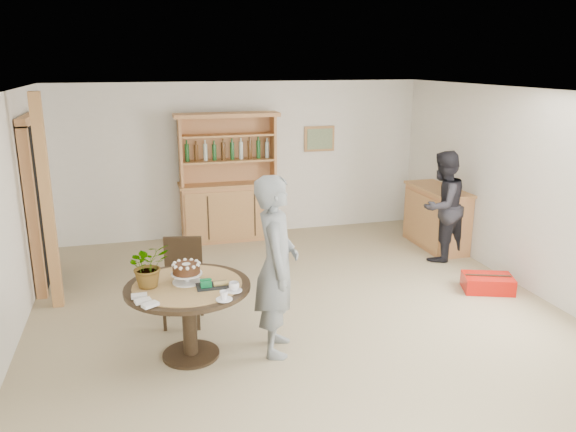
% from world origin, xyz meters
% --- Properties ---
extents(ground, '(7.00, 7.00, 0.00)m').
position_xyz_m(ground, '(0.00, 0.00, 0.00)').
color(ground, tan).
rests_on(ground, ground).
extents(room_shell, '(6.04, 7.04, 2.52)m').
position_xyz_m(room_shell, '(0.00, 0.01, 1.74)').
color(room_shell, white).
rests_on(room_shell, ground).
extents(doorway, '(0.13, 1.10, 2.18)m').
position_xyz_m(doorway, '(-2.93, 2.00, 1.11)').
color(doorway, black).
rests_on(doorway, ground).
extents(pine_post, '(0.12, 0.12, 2.50)m').
position_xyz_m(pine_post, '(-2.70, 1.20, 1.25)').
color(pine_post, '#B0834A').
rests_on(pine_post, ground).
extents(hutch, '(1.62, 0.54, 2.04)m').
position_xyz_m(hutch, '(-0.30, 3.24, 0.69)').
color(hutch, tan).
rests_on(hutch, ground).
extents(sideboard, '(0.54, 1.26, 0.94)m').
position_xyz_m(sideboard, '(2.74, 2.00, 0.47)').
color(sideboard, tan).
rests_on(sideboard, ground).
extents(dining_table, '(1.20, 1.20, 0.76)m').
position_xyz_m(dining_table, '(-1.30, -0.40, 0.60)').
color(dining_table, black).
rests_on(dining_table, ground).
extents(dining_chair, '(0.50, 0.50, 0.95)m').
position_xyz_m(dining_chair, '(-1.28, 0.42, 0.54)').
color(dining_chair, black).
rests_on(dining_chair, ground).
extents(birthday_cake, '(0.30, 0.30, 0.20)m').
position_xyz_m(birthday_cake, '(-1.30, -0.35, 0.88)').
color(birthday_cake, white).
rests_on(birthday_cake, dining_table).
extents(flower_vase, '(0.47, 0.44, 0.42)m').
position_xyz_m(flower_vase, '(-1.65, -0.35, 0.97)').
color(flower_vase, '#3F7233').
rests_on(flower_vase, dining_table).
extents(gift_tray, '(0.30, 0.20, 0.08)m').
position_xyz_m(gift_tray, '(-1.09, -0.53, 0.79)').
color(gift_tray, black).
rests_on(gift_tray, dining_table).
extents(coffee_cup_a, '(0.15, 0.15, 0.09)m').
position_xyz_m(coffee_cup_a, '(-0.90, -0.68, 0.80)').
color(coffee_cup_a, white).
rests_on(coffee_cup_a, dining_table).
extents(coffee_cup_b, '(0.15, 0.15, 0.08)m').
position_xyz_m(coffee_cup_b, '(-1.02, -0.85, 0.79)').
color(coffee_cup_b, white).
rests_on(coffee_cup_b, dining_table).
extents(napkins, '(0.24, 0.33, 0.03)m').
position_xyz_m(napkins, '(-1.71, -0.72, 0.77)').
color(napkins, white).
rests_on(napkins, dining_table).
extents(teen_boy, '(0.59, 0.74, 1.80)m').
position_xyz_m(teen_boy, '(-0.45, -0.50, 0.90)').
color(teen_boy, slate).
rests_on(teen_boy, ground).
extents(adult_person, '(0.97, 0.89, 1.60)m').
position_xyz_m(adult_person, '(2.50, 1.47, 0.80)').
color(adult_person, black).
rests_on(adult_person, ground).
extents(red_suitcase, '(0.70, 0.58, 0.21)m').
position_xyz_m(red_suitcase, '(2.49, 0.24, 0.10)').
color(red_suitcase, red).
rests_on(red_suitcase, ground).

